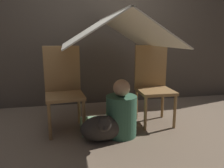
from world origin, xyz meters
name	(u,v)px	position (x,y,z in m)	size (l,w,h in m)	color
ground_plane	(116,134)	(0.00, 0.00, 0.00)	(8.80, 8.80, 0.00)	#7A6651
wall_back	(98,26)	(0.00, 1.27, 1.25)	(7.00, 0.05, 2.50)	#4C4238
chair_left	(64,86)	(-0.56, 0.29, 0.52)	(0.46, 0.46, 0.99)	olive
chair_right	(153,82)	(0.56, 0.29, 0.52)	(0.44, 0.44, 0.99)	olive
sheet_canopy	(112,30)	(0.00, 0.20, 1.16)	(1.12, 1.54, 0.35)	silver
person_front	(121,113)	(0.05, -0.05, 0.26)	(0.34, 0.34, 0.64)	#38664C
dog	(102,128)	(-0.19, -0.16, 0.15)	(0.45, 0.37, 0.34)	#332D28
floor_cushion	(101,125)	(-0.15, 0.17, 0.05)	(0.47, 0.38, 0.10)	#7FB27F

